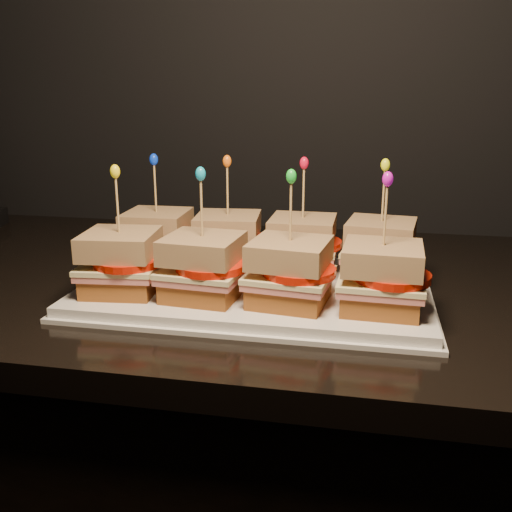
# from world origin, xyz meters

# --- Properties ---
(granite_slab) EXTENTS (2.18, 0.66, 0.03)m
(granite_slab) POSITION_xyz_m (0.58, 1.68, 0.92)
(granite_slab) COLOR black
(granite_slab) RESTS_ON cabinet
(platter) EXTENTS (0.45, 0.28, 0.02)m
(platter) POSITION_xyz_m (0.76, 1.59, 0.94)
(platter) COLOR white
(platter) RESTS_ON granite_slab
(platter_rim) EXTENTS (0.46, 0.29, 0.01)m
(platter_rim) POSITION_xyz_m (0.76, 1.59, 0.94)
(platter_rim) COLOR white
(platter_rim) RESTS_ON granite_slab
(sandwich_0_bread_bot) EXTENTS (0.09, 0.09, 0.02)m
(sandwich_0_bread_bot) POSITION_xyz_m (0.60, 1.66, 0.96)
(sandwich_0_bread_bot) COLOR #5D3313
(sandwich_0_bread_bot) RESTS_ON platter
(sandwich_0_ham) EXTENTS (0.10, 0.09, 0.01)m
(sandwich_0_ham) POSITION_xyz_m (0.60, 1.66, 0.98)
(sandwich_0_ham) COLOR #CA5658
(sandwich_0_ham) RESTS_ON sandwich_0_bread_bot
(sandwich_0_cheese) EXTENTS (0.10, 0.10, 0.01)m
(sandwich_0_cheese) POSITION_xyz_m (0.60, 1.66, 0.99)
(sandwich_0_cheese) COLOR beige
(sandwich_0_cheese) RESTS_ON sandwich_0_ham
(sandwich_0_tomato) EXTENTS (0.09, 0.09, 0.01)m
(sandwich_0_tomato) POSITION_xyz_m (0.61, 1.65, 0.99)
(sandwich_0_tomato) COLOR red
(sandwich_0_tomato) RESTS_ON sandwich_0_cheese
(sandwich_0_bread_top) EXTENTS (0.09, 0.09, 0.03)m
(sandwich_0_bread_top) POSITION_xyz_m (0.60, 1.66, 1.01)
(sandwich_0_bread_top) COLOR brown
(sandwich_0_bread_top) RESTS_ON sandwich_0_tomato
(sandwich_0_pick) EXTENTS (0.00, 0.00, 0.09)m
(sandwich_0_pick) POSITION_xyz_m (0.60, 1.66, 1.06)
(sandwich_0_pick) COLOR tan
(sandwich_0_pick) RESTS_ON sandwich_0_bread_top
(sandwich_0_frill) EXTENTS (0.01, 0.01, 0.02)m
(sandwich_0_frill) POSITION_xyz_m (0.60, 1.66, 1.10)
(sandwich_0_frill) COLOR #0C34DA
(sandwich_0_frill) RESTS_ON sandwich_0_pick
(sandwich_1_bread_bot) EXTENTS (0.09, 0.09, 0.02)m
(sandwich_1_bread_bot) POSITION_xyz_m (0.70, 1.66, 0.96)
(sandwich_1_bread_bot) COLOR #5D3313
(sandwich_1_bread_bot) RESTS_ON platter
(sandwich_1_ham) EXTENTS (0.10, 0.10, 0.01)m
(sandwich_1_ham) POSITION_xyz_m (0.70, 1.66, 0.98)
(sandwich_1_ham) COLOR #CA5658
(sandwich_1_ham) RESTS_ON sandwich_1_bread_bot
(sandwich_1_cheese) EXTENTS (0.11, 0.10, 0.01)m
(sandwich_1_cheese) POSITION_xyz_m (0.70, 1.66, 0.99)
(sandwich_1_cheese) COLOR beige
(sandwich_1_cheese) RESTS_ON sandwich_1_ham
(sandwich_1_tomato) EXTENTS (0.09, 0.09, 0.01)m
(sandwich_1_tomato) POSITION_xyz_m (0.72, 1.65, 0.99)
(sandwich_1_tomato) COLOR red
(sandwich_1_tomato) RESTS_ON sandwich_1_cheese
(sandwich_1_bread_top) EXTENTS (0.10, 0.10, 0.03)m
(sandwich_1_bread_top) POSITION_xyz_m (0.70, 1.66, 1.01)
(sandwich_1_bread_top) COLOR brown
(sandwich_1_bread_top) RESTS_ON sandwich_1_tomato
(sandwich_1_pick) EXTENTS (0.00, 0.00, 0.09)m
(sandwich_1_pick) POSITION_xyz_m (0.70, 1.66, 1.06)
(sandwich_1_pick) COLOR tan
(sandwich_1_pick) RESTS_ON sandwich_1_bread_top
(sandwich_1_frill) EXTENTS (0.01, 0.01, 0.02)m
(sandwich_1_frill) POSITION_xyz_m (0.70, 1.66, 1.10)
(sandwich_1_frill) COLOR orange
(sandwich_1_frill) RESTS_ON sandwich_1_pick
(sandwich_2_bread_bot) EXTENTS (0.09, 0.09, 0.02)m
(sandwich_2_bread_bot) POSITION_xyz_m (0.81, 1.66, 0.96)
(sandwich_2_bread_bot) COLOR #5D3313
(sandwich_2_bread_bot) RESTS_ON platter
(sandwich_2_ham) EXTENTS (0.10, 0.09, 0.01)m
(sandwich_2_ham) POSITION_xyz_m (0.81, 1.66, 0.98)
(sandwich_2_ham) COLOR #CA5658
(sandwich_2_ham) RESTS_ON sandwich_2_bread_bot
(sandwich_2_cheese) EXTENTS (0.10, 0.09, 0.01)m
(sandwich_2_cheese) POSITION_xyz_m (0.81, 1.66, 0.99)
(sandwich_2_cheese) COLOR beige
(sandwich_2_cheese) RESTS_ON sandwich_2_ham
(sandwich_2_tomato) EXTENTS (0.09, 0.09, 0.01)m
(sandwich_2_tomato) POSITION_xyz_m (0.82, 1.65, 0.99)
(sandwich_2_tomato) COLOR red
(sandwich_2_tomato) RESTS_ON sandwich_2_cheese
(sandwich_2_bread_top) EXTENTS (0.09, 0.09, 0.03)m
(sandwich_2_bread_top) POSITION_xyz_m (0.81, 1.66, 1.01)
(sandwich_2_bread_top) COLOR brown
(sandwich_2_bread_top) RESTS_ON sandwich_2_tomato
(sandwich_2_pick) EXTENTS (0.00, 0.00, 0.09)m
(sandwich_2_pick) POSITION_xyz_m (0.81, 1.66, 1.06)
(sandwich_2_pick) COLOR tan
(sandwich_2_pick) RESTS_ON sandwich_2_bread_top
(sandwich_2_frill) EXTENTS (0.01, 0.01, 0.02)m
(sandwich_2_frill) POSITION_xyz_m (0.81, 1.66, 1.10)
(sandwich_2_frill) COLOR red
(sandwich_2_frill) RESTS_ON sandwich_2_pick
(sandwich_3_bread_bot) EXTENTS (0.10, 0.10, 0.02)m
(sandwich_3_bread_bot) POSITION_xyz_m (0.92, 1.66, 0.96)
(sandwich_3_bread_bot) COLOR #5D3313
(sandwich_3_bread_bot) RESTS_ON platter
(sandwich_3_ham) EXTENTS (0.11, 0.10, 0.01)m
(sandwich_3_ham) POSITION_xyz_m (0.92, 1.66, 0.98)
(sandwich_3_ham) COLOR #CA5658
(sandwich_3_ham) RESTS_ON sandwich_3_bread_bot
(sandwich_3_cheese) EXTENTS (0.11, 0.10, 0.01)m
(sandwich_3_cheese) POSITION_xyz_m (0.92, 1.66, 0.99)
(sandwich_3_cheese) COLOR beige
(sandwich_3_cheese) RESTS_ON sandwich_3_ham
(sandwich_3_tomato) EXTENTS (0.09, 0.09, 0.01)m
(sandwich_3_tomato) POSITION_xyz_m (0.93, 1.65, 0.99)
(sandwich_3_tomato) COLOR red
(sandwich_3_tomato) RESTS_ON sandwich_3_cheese
(sandwich_3_bread_top) EXTENTS (0.10, 0.10, 0.03)m
(sandwich_3_bread_top) POSITION_xyz_m (0.92, 1.66, 1.01)
(sandwich_3_bread_top) COLOR brown
(sandwich_3_bread_top) RESTS_ON sandwich_3_tomato
(sandwich_3_pick) EXTENTS (0.00, 0.00, 0.09)m
(sandwich_3_pick) POSITION_xyz_m (0.92, 1.66, 1.06)
(sandwich_3_pick) COLOR tan
(sandwich_3_pick) RESTS_ON sandwich_3_bread_top
(sandwich_3_frill) EXTENTS (0.01, 0.01, 0.02)m
(sandwich_3_frill) POSITION_xyz_m (0.92, 1.66, 1.10)
(sandwich_3_frill) COLOR #E3F017
(sandwich_3_frill) RESTS_ON sandwich_3_pick
(sandwich_4_bread_bot) EXTENTS (0.09, 0.09, 0.02)m
(sandwich_4_bread_bot) POSITION_xyz_m (0.60, 1.53, 0.96)
(sandwich_4_bread_bot) COLOR #5D3313
(sandwich_4_bread_bot) RESTS_ON platter
(sandwich_4_ham) EXTENTS (0.10, 0.10, 0.01)m
(sandwich_4_ham) POSITION_xyz_m (0.60, 1.53, 0.98)
(sandwich_4_ham) COLOR #CA5658
(sandwich_4_ham) RESTS_ON sandwich_4_bread_bot
(sandwich_4_cheese) EXTENTS (0.11, 0.10, 0.01)m
(sandwich_4_cheese) POSITION_xyz_m (0.60, 1.53, 0.99)
(sandwich_4_cheese) COLOR beige
(sandwich_4_cheese) RESTS_ON sandwich_4_ham
(sandwich_4_tomato) EXTENTS (0.09, 0.09, 0.01)m
(sandwich_4_tomato) POSITION_xyz_m (0.61, 1.52, 0.99)
(sandwich_4_tomato) COLOR red
(sandwich_4_tomato) RESTS_ON sandwich_4_cheese
(sandwich_4_bread_top) EXTENTS (0.10, 0.10, 0.03)m
(sandwich_4_bread_top) POSITION_xyz_m (0.60, 1.53, 1.01)
(sandwich_4_bread_top) COLOR brown
(sandwich_4_bread_top) RESTS_ON sandwich_4_tomato
(sandwich_4_pick) EXTENTS (0.00, 0.00, 0.09)m
(sandwich_4_pick) POSITION_xyz_m (0.60, 1.53, 1.06)
(sandwich_4_pick) COLOR tan
(sandwich_4_pick) RESTS_ON sandwich_4_bread_top
(sandwich_4_frill) EXTENTS (0.01, 0.01, 0.02)m
(sandwich_4_frill) POSITION_xyz_m (0.60, 1.53, 1.10)
(sandwich_4_frill) COLOR yellow
(sandwich_4_frill) RESTS_ON sandwich_4_pick
(sandwich_5_bread_bot) EXTENTS (0.09, 0.09, 0.02)m
(sandwich_5_bread_bot) POSITION_xyz_m (0.70, 1.53, 0.96)
(sandwich_5_bread_bot) COLOR #5D3313
(sandwich_5_bread_bot) RESTS_ON platter
(sandwich_5_ham) EXTENTS (0.10, 0.10, 0.01)m
(sandwich_5_ham) POSITION_xyz_m (0.70, 1.53, 0.98)
(sandwich_5_ham) COLOR #CA5658
(sandwich_5_ham) RESTS_ON sandwich_5_bread_bot
(sandwich_5_cheese) EXTENTS (0.10, 0.10, 0.01)m
(sandwich_5_cheese) POSITION_xyz_m (0.70, 1.53, 0.99)
(sandwich_5_cheese) COLOR beige
(sandwich_5_cheese) RESTS_ON sandwich_5_ham
(sandwich_5_tomato) EXTENTS (0.09, 0.09, 0.01)m
(sandwich_5_tomato) POSITION_xyz_m (0.72, 1.52, 0.99)
(sandwich_5_tomato) COLOR red
(sandwich_5_tomato) RESTS_ON sandwich_5_cheese
(sandwich_5_bread_top) EXTENTS (0.09, 0.09, 0.03)m
(sandwich_5_bread_top) POSITION_xyz_m (0.70, 1.53, 1.01)
(sandwich_5_bread_top) COLOR brown
(sandwich_5_bread_top) RESTS_ON sandwich_5_tomato
(sandwich_5_pick) EXTENTS (0.00, 0.00, 0.09)m
(sandwich_5_pick) POSITION_xyz_m (0.70, 1.53, 1.06)
(sandwich_5_pick) COLOR tan
(sandwich_5_pick) RESTS_ON sandwich_5_bread_top
(sandwich_5_frill) EXTENTS (0.01, 0.01, 0.02)m
(sandwich_5_frill) POSITION_xyz_m (0.70, 1.53, 1.10)
(sandwich_5_frill) COLOR #1393B2
(sandwich_5_frill) RESTS_ON sandwich_5_pick
(sandwich_6_bread_bot) EXTENTS (0.10, 0.10, 0.02)m
(sandwich_6_bread_bot) POSITION_xyz_m (0.81, 1.53, 0.96)
(sandwich_6_bread_bot) COLOR #5D3313
(sandwich_6_bread_bot) RESTS_ON platter
(sandwich_6_ham) EXTENTS (0.10, 0.10, 0.01)m
(sandwich_6_ham) POSITION_xyz_m (0.81, 1.53, 0.98)
(sandwich_6_ham) COLOR #CA5658
(sandwich_6_ham) RESTS_ON sandwich_6_bread_bot
(sandwich_6_cheese) EXTENTS (0.11, 0.10, 0.01)m
(sandwich_6_cheese) POSITION_xyz_m (0.81, 1.53, 0.99)
(sandwich_6_cheese) COLOR beige
(sandwich_6_cheese) RESTS_ON sandwich_6_ham
(sandwich_6_tomato) EXTENTS (0.09, 0.09, 0.01)m
(sandwich_6_tomato) POSITION_xyz_m (0.82, 1.52, 0.99)
(sandwich_6_tomato) COLOR red
(sandwich_6_tomato) RESTS_ON sandwich_6_cheese
(sandwich_6_bread_top) EXTENTS (0.10, 0.10, 0.03)m
(sandwich_6_bread_top) POSITION_xyz_m (0.81, 1.53, 1.01)
(sandwich_6_bread_top) COLOR brown
(sandwich_6_bread_top) RESTS_ON sandwich_6_tomato
(sandwich_6_pick) EXTENTS (0.00, 0.00, 0.09)m
(sandwich_6_pick) POSITION_xyz_m (0.81, 1.53, 1.06)
(sandwich_6_pick) COLOR tan
(sandwich_6_pick) RESTS_ON sandwich_6_bread_top
(sandwich_6_frill) EXTENTS (0.01, 0.01, 0.02)m
(sandwich_6_frill) POSITION_xyz_m (0.81, 1.53, 1.10)
(sandwich_6_frill) COLOR green
(sandwich_6_frill) RESTS_ON sandwich_6_pick
(sandwich_7_bread_bot) EXTENTS (0.09, 0.09, 0.02)m
(sandwich_7_bread_bot) POSITION_xyz_m (0.92, 1.53, 0.96)
(sandwich_7_bread_bot) COLOR #5D3313
(sandwich_7_bread_bot) RESTS_ON platter
(sandwich_7_ham) EXTENTS (0.10, 0.10, 0.01)m
(sandwich_7_ham) POSITION_xyz_m (0.92, 1.53, 0.98)
(sandwich_7_ham) COLOR #CA5658
(sandwich_7_ham) RESTS_ON sandwich_7_bread_bot
(sandwich_7_cheese) EXTENTS (0.10, 0.10, 0.01)m
(sandwich_7_cheese) POSITION_xyz_m (0.92, 1.53, 0.99)
(sandwich_7_cheese) COLOR beige
(sandwich_7_cheese) RESTS_ON sandwich_7_ham
(sandwich_7_tomato) EXTENTS (0.09, 0.09, 0.01)m
(sandwich_7_tomato) POSITION_xyz_m (0.93, 1.52, 0.99)
(sandwich_7_tomato) COLOR red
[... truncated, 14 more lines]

